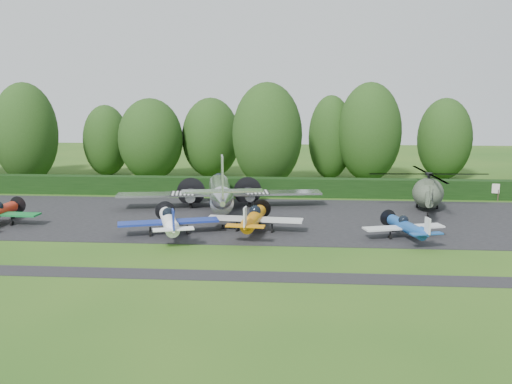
# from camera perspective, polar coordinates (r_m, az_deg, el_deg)

# --- Properties ---
(ground) EXTENTS (160.00, 160.00, 0.00)m
(ground) POSITION_cam_1_polar(r_m,az_deg,el_deg) (42.04, -6.41, -5.62)
(ground) COLOR #224D15
(ground) RESTS_ON ground
(apron) EXTENTS (70.00, 18.00, 0.01)m
(apron) POSITION_cam_1_polar(r_m,az_deg,el_deg) (51.59, -4.37, -2.60)
(apron) COLOR black
(apron) RESTS_ON ground
(taxiway_verge) EXTENTS (70.00, 2.00, 0.00)m
(taxiway_verge) POSITION_cam_1_polar(r_m,az_deg,el_deg) (36.43, -8.15, -8.19)
(taxiway_verge) COLOR black
(taxiway_verge) RESTS_ON ground
(hedgerow) EXTENTS (90.00, 1.60, 2.00)m
(hedgerow) POSITION_cam_1_polar(r_m,az_deg,el_deg) (62.26, -2.86, -0.35)
(hedgerow) COLOR black
(hedgerow) RESTS_ON ground
(transport_plane) EXTENTS (19.75, 15.14, 6.33)m
(transport_plane) POSITION_cam_1_polar(r_m,az_deg,el_deg) (54.26, -3.64, -0.05)
(transport_plane) COLOR silver
(transport_plane) RESTS_ON ground
(light_plane_white) EXTENTS (7.89, 8.29, 3.03)m
(light_plane_white) POSITION_cam_1_polar(r_m,az_deg,el_deg) (45.25, -8.67, -2.88)
(light_plane_white) COLOR white
(light_plane_white) RESTS_ON ground
(light_plane_orange) EXTENTS (7.76, 8.16, 2.98)m
(light_plane_orange) POSITION_cam_1_polar(r_m,az_deg,el_deg) (45.76, -0.22, -2.64)
(light_plane_orange) COLOR orange
(light_plane_orange) RESTS_ON ground
(light_plane_blue) EXTENTS (6.45, 6.78, 2.48)m
(light_plane_blue) POSITION_cam_1_polar(r_m,az_deg,el_deg) (45.40, 14.81, -3.37)
(light_plane_blue) COLOR navy
(light_plane_blue) RESTS_ON ground
(helicopter) EXTENTS (11.24, 13.16, 3.62)m
(helicopter) POSITION_cam_1_polar(r_m,az_deg,el_deg) (56.67, 16.85, 0.16)
(helicopter) COLOR #394434
(helicopter) RESTS_ON ground
(sign_board) EXTENTS (3.18, 0.12, 1.79)m
(sign_board) POSITION_cam_1_polar(r_m,az_deg,el_deg) (64.08, 21.76, 0.32)
(sign_board) COLOR #3F3326
(sign_board) RESTS_ON ground
(tree_0) EXTENTS (8.10, 8.10, 10.35)m
(tree_0) POSITION_cam_1_polar(r_m,az_deg,el_deg) (73.33, -10.50, 5.18)
(tree_0) COLOR black
(tree_0) RESTS_ON ground
(tree_1) EXTENTS (7.54, 7.54, 10.37)m
(tree_1) POSITION_cam_1_polar(r_m,az_deg,el_deg) (74.79, -4.53, 5.42)
(tree_1) COLOR black
(tree_1) RESTS_ON ground
(tree_3) EXTENTS (6.81, 6.81, 10.38)m
(tree_3) POSITION_cam_1_polar(r_m,az_deg,el_deg) (76.67, 18.34, 5.05)
(tree_3) COLOR black
(tree_3) RESTS_ON ground
(tree_4) EXTENTS (7.72, 7.72, 12.29)m
(tree_4) POSITION_cam_1_polar(r_m,az_deg,el_deg) (75.30, -22.06, 5.47)
(tree_4) COLOR black
(tree_4) RESTS_ON ground
(tree_5) EXTENTS (8.23, 8.23, 12.28)m
(tree_5) POSITION_cam_1_polar(r_m,az_deg,el_deg) (67.19, 1.12, 5.72)
(tree_5) COLOR black
(tree_5) RESTS_ON ground
(tree_6) EXTENTS (5.65, 5.65, 10.72)m
(tree_6) POSITION_cam_1_polar(r_m,az_deg,el_deg) (73.80, 7.48, 5.43)
(tree_6) COLOR black
(tree_6) RESTS_ON ground
(tree_7) EXTENTS (7.86, 7.86, 12.33)m
(tree_7) POSITION_cam_1_polar(r_m,az_deg,el_deg) (72.33, 11.28, 5.87)
(tree_7) COLOR black
(tree_7) RESTS_ON ground
(tree_8) EXTENTS (5.77, 5.77, 10.25)m
(tree_8) POSITION_cam_1_polar(r_m,az_deg,el_deg) (82.38, -22.53, 5.07)
(tree_8) COLOR black
(tree_8) RESTS_ON ground
(tree_10) EXTENTS (5.99, 5.99, 9.41)m
(tree_10) POSITION_cam_1_polar(r_m,az_deg,el_deg) (78.53, -14.77, 4.99)
(tree_10) COLOR black
(tree_10) RESTS_ON ground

